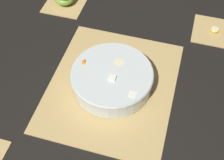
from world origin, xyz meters
name	(u,v)px	position (x,y,z in m)	size (l,w,h in m)	color
ground_plane	(112,86)	(0.00, 0.00, 0.00)	(6.00, 6.00, 0.00)	black
bamboo_mat_center	(112,85)	(0.00, 0.00, 0.00)	(0.45, 0.38, 0.01)	tan
coaster_mat_near_right	(214,31)	(0.33, -0.28, 0.00)	(0.15, 0.15, 0.01)	tan
coaster_mat_far_right	(65,3)	(0.33, 0.28, 0.00)	(0.15, 0.15, 0.01)	tan
fruit_salad_bowl	(112,78)	(0.00, 0.00, 0.04)	(0.25, 0.25, 0.07)	silver
banana_coin_single	(215,30)	(0.33, -0.28, 0.01)	(0.03, 0.03, 0.01)	beige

